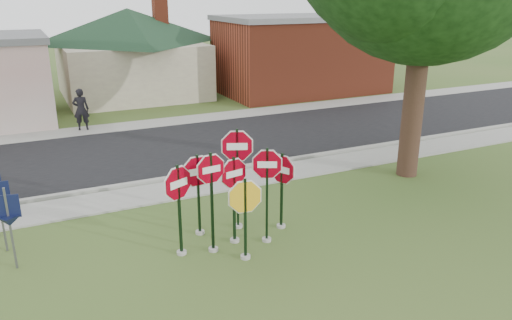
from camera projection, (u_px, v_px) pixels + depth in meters
name	position (u px, v px, depth m)	size (l,w,h in m)	color
ground	(258.00, 270.00, 11.48)	(120.00, 120.00, 0.00)	#395921
sidewalk_near	(184.00, 189.00, 16.18)	(60.00, 1.60, 0.06)	gray
road	(150.00, 151.00, 20.03)	(60.00, 7.00, 0.04)	black
sidewalk_far	(127.00, 126.00, 23.70)	(60.00, 1.60, 0.06)	gray
curb	(175.00, 178.00, 17.02)	(60.00, 0.20, 0.14)	gray
stop_sign_center	(234.00, 189.00, 12.33)	(1.02, 0.25, 2.39)	#9D9A92
stop_sign_yellow	(245.00, 209.00, 11.59)	(1.12, 0.24, 2.16)	#9D9A92
stop_sign_left	(212.00, 189.00, 11.82)	(1.00, 0.24, 2.65)	#9D9A92
stop_sign_right	(267.00, 182.00, 12.32)	(0.93, 0.49, 2.61)	#9D9A92
stop_sign_back_right	(237.00, 163.00, 12.99)	(1.08, 0.47, 2.89)	#9D9A92
stop_sign_back_left	(198.00, 184.00, 12.77)	(1.13, 0.24, 2.32)	#9D9A92
stop_sign_far_right	(282.00, 181.00, 13.15)	(0.47, 1.01, 2.23)	#9D9A92
stop_sign_far_left	(179.00, 197.00, 11.71)	(1.03, 0.52, 2.42)	#9D9A92
building_house	(129.00, 35.00, 29.95)	(11.60, 11.60, 6.20)	#C0B798
building_brick	(302.00, 54.00, 31.44)	(10.20, 6.20, 4.75)	maroon
pedestrian	(81.00, 109.00, 22.70)	(0.70, 0.46, 1.93)	black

